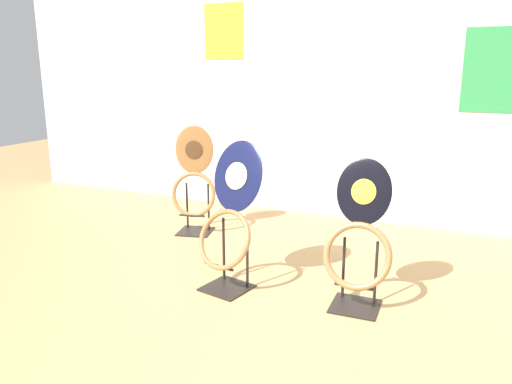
{
  "coord_description": "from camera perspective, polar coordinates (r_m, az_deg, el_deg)",
  "views": [
    {
      "loc": [
        0.82,
        -2.06,
        1.4
      ],
      "look_at": [
        -0.56,
        1.01,
        0.55
      ],
      "focal_mm": 35.0,
      "sensor_mm": 36.0,
      "label": 1
    }
  ],
  "objects": [
    {
      "name": "wall_back",
      "position": [
        4.59,
        14.3,
        12.49
      ],
      "size": [
        8.0,
        0.07,
        2.6
      ],
      "color": "silver",
      "rests_on": "ground_plane"
    },
    {
      "name": "toilet_seat_display_woodgrain",
      "position": [
        4.27,
        -7.1,
        1.1
      ],
      "size": [
        0.41,
        0.34,
        0.92
      ],
      "color": "black",
      "rests_on": "ground_plane"
    },
    {
      "name": "ground_plane",
      "position": [
        2.63,
        2.25,
        -18.12
      ],
      "size": [
        14.0,
        14.0,
        0.0
      ],
      "primitive_type": "plane",
      "color": "tan"
    },
    {
      "name": "toilet_seat_display_navy_moon",
      "position": [
        3.17,
        -2.93,
        -2.74
      ],
      "size": [
        0.44,
        0.4,
        0.95
      ],
      "color": "black",
      "rests_on": "ground_plane"
    },
    {
      "name": "toilet_seat_display_jazz_black",
      "position": [
        2.98,
        11.65,
        -5.91
      ],
      "size": [
        0.41,
        0.31,
        0.88
      ],
      "color": "black",
      "rests_on": "ground_plane"
    }
  ]
}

